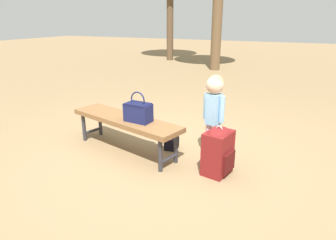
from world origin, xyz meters
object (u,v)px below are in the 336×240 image
(child_standing, at_px, (214,104))
(backpack_large, at_px, (218,150))
(park_bench, at_px, (125,122))
(backpack_small, at_px, (171,137))
(handbag, at_px, (138,111))

(child_standing, distance_m, backpack_large, 0.57)
(park_bench, height_order, backpack_large, backpack_large)
(backpack_large, relative_size, backpack_small, 1.75)
(park_bench, relative_size, handbag, 4.48)
(backpack_large, bearing_deg, handbag, 178.65)
(child_standing, xyz_separation_m, backpack_large, (0.17, -0.36, -0.41))
(handbag, relative_size, child_standing, 0.36)
(park_bench, relative_size, backpack_large, 2.96)
(park_bench, distance_m, backpack_large, 1.24)
(handbag, bearing_deg, child_standing, 22.11)
(child_standing, distance_m, backpack_small, 0.76)
(handbag, bearing_deg, backpack_large, -1.35)
(handbag, height_order, child_standing, child_standing)
(handbag, relative_size, backpack_small, 1.15)
(child_standing, height_order, backpack_large, child_standing)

